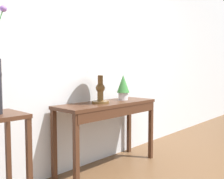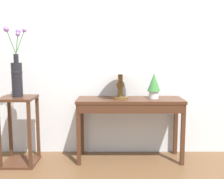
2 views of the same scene
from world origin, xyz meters
name	(u,v)px [view 2 (image 2 of 2)]	position (x,y,z in m)	size (l,w,h in m)	color
back_wall_with_art	(134,45)	(0.00, 1.57, 1.40)	(9.00, 0.10, 2.80)	silver
console_table	(130,108)	(-0.08, 1.25, 0.65)	(1.26, 0.42, 0.76)	#472819
table_lamp	(120,67)	(-0.19, 1.27, 1.13)	(0.39, 0.39, 0.49)	brown
potted_plant_on_console	(153,85)	(0.21, 1.29, 0.92)	(0.15, 0.15, 0.30)	silver
pedestal_stand_left	(19,131)	(-1.37, 1.14, 0.40)	(0.38, 0.38, 0.80)	#472819
flower_vase_tall	(16,74)	(-1.37, 1.14, 1.07)	(0.22, 0.22, 0.78)	black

